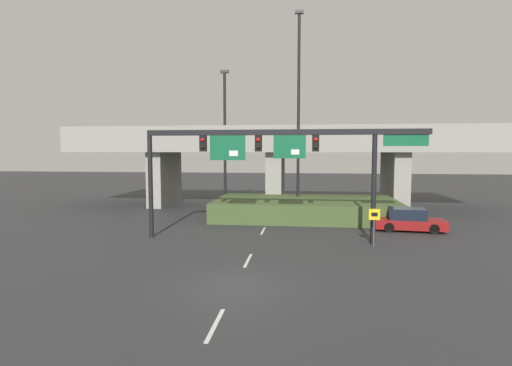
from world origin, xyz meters
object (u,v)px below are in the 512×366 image
object	(u,v)px
parked_sedan_near_right	(409,220)
speed_limit_sign	(374,222)
highway_light_pole_far	(225,137)
signal_gantry	(274,151)
highway_light_pole_near	(299,109)

from	to	relation	value
parked_sedan_near_right	speed_limit_sign	bearing A→B (deg)	-116.25
parked_sedan_near_right	highway_light_pole_far	bearing A→B (deg)	156.69
signal_gantry	highway_light_pole_near	bearing A→B (deg)	83.25
signal_gantry	highway_light_pole_far	size ratio (longest dim) A/B	1.33
signal_gantry	speed_limit_sign	distance (m)	6.84
signal_gantry	highway_light_pole_far	distance (m)	12.72
speed_limit_sign	parked_sedan_near_right	xyz separation A→B (m)	(3.07, 4.96, -0.73)
signal_gantry	highway_light_pole_near	distance (m)	11.07
highway_light_pole_far	parked_sedan_near_right	world-z (taller)	highway_light_pole_far
signal_gantry	speed_limit_sign	world-z (taller)	signal_gantry
signal_gantry	highway_light_pole_near	world-z (taller)	highway_light_pole_near
parked_sedan_near_right	highway_light_pole_near	bearing A→B (deg)	144.08
highway_light_pole_near	parked_sedan_near_right	distance (m)	12.70
signal_gantry	parked_sedan_near_right	bearing A→B (deg)	24.54
highway_light_pole_near	speed_limit_sign	bearing A→B (deg)	-69.41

